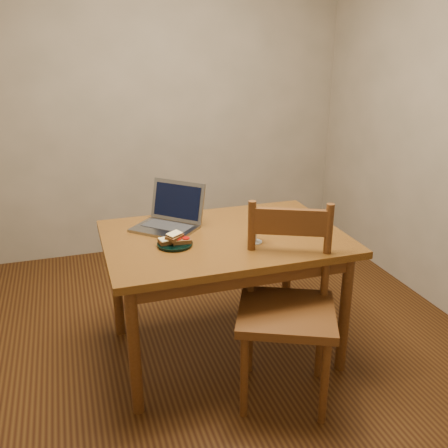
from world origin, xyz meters
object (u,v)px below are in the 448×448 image
object	(u,v)px
chair	(287,299)
plate	(175,244)
milk_glass	(256,228)
laptop	(171,215)
table	(224,249)

from	to	relation	value
chair	plate	distance (m)	0.64
milk_glass	laptop	distance (m)	0.53
laptop	chair	bearing A→B (deg)	-13.77
plate	laptop	bearing A→B (deg)	81.68
plate	laptop	distance (m)	0.30
chair	milk_glass	world-z (taller)	chair
table	milk_glass	xyz separation A→B (m)	(0.13, -0.15, 0.17)
table	laptop	xyz separation A→B (m)	(-0.25, 0.23, 0.15)
chair	plate	world-z (taller)	chair
table	plate	size ratio (longest dim) A/B	6.98
chair	plate	size ratio (longest dim) A/B	3.31
chair	milk_glass	distance (m)	0.41
milk_glass	laptop	world-z (taller)	laptop
plate	laptop	xyz separation A→B (m)	(0.04, 0.29, 0.06)
table	chair	size ratio (longest dim) A/B	2.11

